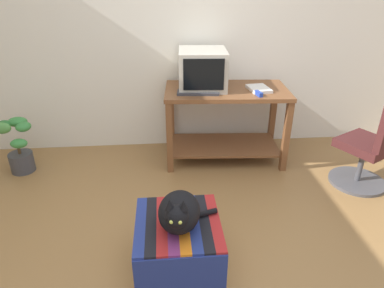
% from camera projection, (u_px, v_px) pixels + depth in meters
% --- Properties ---
extents(ground_plane, '(14.00, 14.00, 0.00)m').
position_uv_depth(ground_plane, '(194.00, 273.00, 2.30)').
color(ground_plane, olive).
extents(back_wall, '(8.00, 0.10, 2.60)m').
position_uv_depth(back_wall, '(176.00, 29.00, 3.55)').
color(back_wall, silver).
rests_on(back_wall, ground_plane).
extents(desk, '(1.27, 0.73, 0.78)m').
position_uv_depth(desk, '(226.00, 112.00, 3.53)').
color(desk, brown).
rests_on(desk, ground_plane).
extents(tv_monitor, '(0.49, 0.53, 0.38)m').
position_uv_depth(tv_monitor, '(202.00, 70.00, 3.38)').
color(tv_monitor, '#BCB7A8').
rests_on(tv_monitor, desk).
extents(keyboard, '(0.41, 0.19, 0.02)m').
position_uv_depth(keyboard, '(198.00, 92.00, 3.28)').
color(keyboard, '#333338').
rests_on(keyboard, desk).
extents(book, '(0.22, 0.28, 0.03)m').
position_uv_depth(book, '(259.00, 89.00, 3.38)').
color(book, white).
rests_on(book, desk).
extents(ottoman_with_blanket, '(0.56, 0.60, 0.36)m').
position_uv_depth(ottoman_with_blanket, '(178.00, 244.00, 2.30)').
color(ottoman_with_blanket, tan).
rests_on(ottoman_with_blanket, ground_plane).
extents(cat, '(0.42, 0.39, 0.30)m').
position_uv_depth(cat, '(179.00, 212.00, 2.12)').
color(cat, black).
rests_on(cat, ottoman_with_blanket).
extents(potted_plant, '(0.34, 0.32, 0.56)m').
position_uv_depth(potted_plant, '(18.00, 147.00, 3.39)').
color(potted_plant, '#3D3D42').
rests_on(potted_plant, ground_plane).
extents(office_chair, '(0.57, 0.57, 0.89)m').
position_uv_depth(office_chair, '(371.00, 149.00, 3.09)').
color(office_chair, '#4C4C51').
rests_on(office_chair, ground_plane).
extents(stapler, '(0.06, 0.11, 0.04)m').
position_uv_depth(stapler, '(259.00, 94.00, 3.22)').
color(stapler, '#2342B7').
rests_on(stapler, desk).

